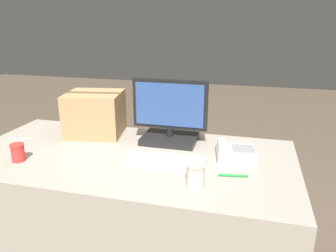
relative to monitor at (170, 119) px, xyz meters
name	(u,v)px	position (x,y,z in m)	size (l,w,h in m)	color
office_desk	(130,213)	(-0.17, -0.25, -0.52)	(1.80, 0.90, 0.74)	#A89E8E
monitor	(170,119)	(0.00, 0.00, 0.00)	(0.45, 0.24, 0.38)	black
keyboard	(166,160)	(0.06, -0.30, -0.13)	(0.41, 0.15, 0.03)	beige
desk_phone	(235,153)	(0.40, -0.15, -0.11)	(0.23, 0.22, 0.08)	beige
paper_cup_left	(18,152)	(-0.70, -0.48, -0.10)	(0.07, 0.07, 0.09)	red
paper_cup_right	(196,175)	(0.25, -0.51, -0.09)	(0.09, 0.09, 0.10)	beige
spoon	(25,138)	(-0.89, -0.18, -0.14)	(0.14, 0.07, 0.00)	silver
cardboard_box	(95,114)	(-0.50, 0.02, -0.01)	(0.38, 0.35, 0.27)	tan
pen_marker	(233,175)	(0.41, -0.38, -0.14)	(0.14, 0.03, 0.01)	#198C33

